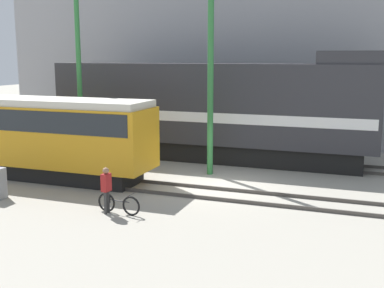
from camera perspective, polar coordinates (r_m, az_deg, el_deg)
The scene contains 10 objects.
ground_plane at distance 20.36m, azimuth 3.05°, elevation -5.08°, with size 120.00×120.00×0.00m, color #9E998C.
track_near at distance 19.23m, azimuth 1.98°, elevation -5.78°, with size 60.00×1.50×0.14m.
track_far at distance 25.22m, azimuth 6.55°, elevation -1.95°, with size 60.00×1.51×0.14m.
building_backdrop at distance 32.43m, azimuth 10.23°, elevation 13.86°, with size 36.74×6.00×15.00m.
freight_locomotive at distance 25.33m, azimuth 2.37°, elevation 4.08°, with size 16.97×3.04×5.66m.
streetcar at distance 22.69m, azimuth -18.14°, elevation 1.33°, with size 11.13×2.54×3.59m.
bicycle at distance 17.03m, azimuth -8.68°, elevation -7.04°, with size 1.70×0.44×0.75m.
person at distance 16.95m, azimuth -10.13°, elevation -4.90°, with size 0.25×0.38×1.65m.
utility_pole_left at distance 24.88m, azimuth -13.19°, elevation 7.20°, with size 0.24×0.24×8.33m.
utility_pole_center at distance 21.88m, azimuth 2.20°, elevation 6.77°, with size 0.27×0.27×8.10m.
Camera 1 is at (5.75, -18.77, 5.39)m, focal length 45.00 mm.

